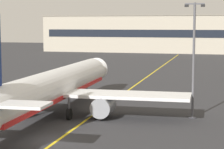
# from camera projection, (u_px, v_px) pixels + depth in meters

# --- Properties ---
(ground_plane) EXTENTS (400.00, 400.00, 0.00)m
(ground_plane) POSITION_uv_depth(u_px,v_px,m) (50.00, 140.00, 41.16)
(ground_plane) COLOR #2D2D30
(taxiway_centreline) EXTENTS (4.78, 179.95, 0.01)m
(taxiway_centreline) POSITION_uv_depth(u_px,v_px,m) (125.00, 92.00, 69.91)
(taxiway_centreline) COLOR yellow
(taxiway_centreline) RESTS_ON ground
(airliner_foreground) EXTENTS (32.19, 41.51, 11.65)m
(airliner_foreground) POSITION_uv_depth(u_px,v_px,m) (53.00, 87.00, 51.84)
(airliner_foreground) COLOR white
(airliner_foreground) RESTS_ON ground
(apron_lamp_post) EXTENTS (2.24, 0.90, 13.16)m
(apron_lamp_post) POSITION_uv_depth(u_px,v_px,m) (194.00, 58.00, 50.07)
(apron_lamp_post) COLOR #515156
(apron_lamp_post) RESTS_ON ground
(safety_cone_by_nose_gear) EXTENTS (0.44, 0.44, 0.55)m
(safety_cone_by_nose_gear) POSITION_uv_depth(u_px,v_px,m) (109.00, 93.00, 67.92)
(safety_cone_by_nose_gear) COLOR orange
(safety_cone_by_nose_gear) RESTS_ON ground
(terminal_building) EXTENTS (125.27, 12.40, 14.23)m
(terminal_building) POSITION_uv_depth(u_px,v_px,m) (205.00, 34.00, 163.67)
(terminal_building) COLOR #B2A893
(terminal_building) RESTS_ON ground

